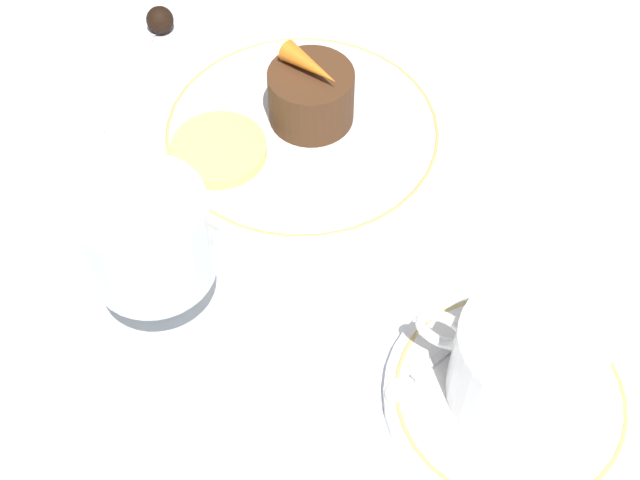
{
  "coord_description": "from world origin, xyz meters",
  "views": [
    {
      "loc": [
        -0.19,
        0.41,
        0.51
      ],
      "look_at": [
        -0.04,
        0.09,
        0.04
      ],
      "focal_mm": 50.0,
      "sensor_mm": 36.0,
      "label": 1
    }
  ],
  "objects_px": {
    "coffee_cup": "(524,364)",
    "wine_glass": "(149,244)",
    "dinner_plate": "(302,134)",
    "dessert_cake": "(311,96)",
    "fork": "(107,117)"
  },
  "relations": [
    {
      "from": "dinner_plate",
      "to": "coffee_cup",
      "type": "distance_m",
      "value": 0.26
    },
    {
      "from": "coffee_cup",
      "to": "wine_glass",
      "type": "xyz_separation_m",
      "value": [
        0.23,
        0.04,
        0.03
      ]
    },
    {
      "from": "coffee_cup",
      "to": "dessert_cake",
      "type": "height_order",
      "value": "coffee_cup"
    },
    {
      "from": "coffee_cup",
      "to": "wine_glass",
      "type": "distance_m",
      "value": 0.24
    },
    {
      "from": "coffee_cup",
      "to": "dessert_cake",
      "type": "xyz_separation_m",
      "value": [
        0.22,
        -0.16,
        -0.01
      ]
    },
    {
      "from": "dinner_plate",
      "to": "wine_glass",
      "type": "height_order",
      "value": "wine_glass"
    },
    {
      "from": "dinner_plate",
      "to": "coffee_cup",
      "type": "bearing_deg",
      "value": 147.22
    },
    {
      "from": "coffee_cup",
      "to": "wine_glass",
      "type": "relative_size",
      "value": 0.99
    },
    {
      "from": "fork",
      "to": "dessert_cake",
      "type": "bearing_deg",
      "value": -158.1
    },
    {
      "from": "wine_glass",
      "to": "fork",
      "type": "relative_size",
      "value": 0.65
    },
    {
      "from": "fork",
      "to": "dessert_cake",
      "type": "height_order",
      "value": "dessert_cake"
    },
    {
      "from": "dinner_plate",
      "to": "dessert_cake",
      "type": "height_order",
      "value": "dessert_cake"
    },
    {
      "from": "coffee_cup",
      "to": "fork",
      "type": "bearing_deg",
      "value": -14.25
    },
    {
      "from": "wine_glass",
      "to": "dessert_cake",
      "type": "bearing_deg",
      "value": -94.26
    },
    {
      "from": "wine_glass",
      "to": "dessert_cake",
      "type": "xyz_separation_m",
      "value": [
        -0.01,
        -0.19,
        -0.04
      ]
    }
  ]
}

